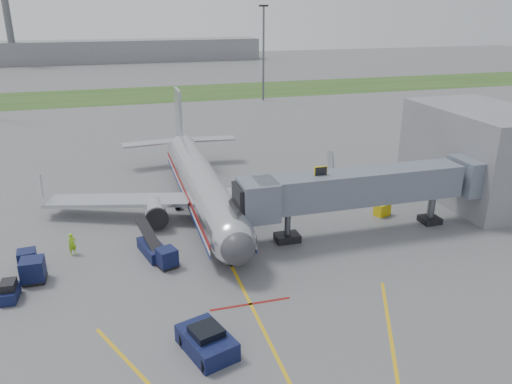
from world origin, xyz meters
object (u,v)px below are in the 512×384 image
object	(u,v)px
airliner	(201,184)
belt_loader	(152,248)
pushback_tug	(207,341)
baggage_tug	(9,292)
ramp_worker	(72,244)

from	to	relation	value
airliner	belt_loader	bearing A→B (deg)	-122.78
airliner	pushback_tug	size ratio (longest dim) A/B	7.76
baggage_tug	belt_loader	bearing A→B (deg)	21.98
airliner	belt_loader	world-z (taller)	airliner
baggage_tug	ramp_worker	distance (m)	7.43
pushback_tug	ramp_worker	xyz separation A→B (m)	(-8.69, 15.94, 0.28)
belt_loader	baggage_tug	bearing A→B (deg)	-158.02
baggage_tug	airliner	bearing A→B (deg)	39.38
pushback_tug	ramp_worker	size ratio (longest dim) A/B	2.33
airliner	baggage_tug	distance (m)	21.77
belt_loader	airliner	bearing A→B (deg)	57.22
ramp_worker	belt_loader	bearing A→B (deg)	-44.27
belt_loader	ramp_worker	bearing A→B (deg)	163.96
airliner	belt_loader	size ratio (longest dim) A/B	7.21
baggage_tug	ramp_worker	xyz separation A→B (m)	(4.07, 6.21, 0.32)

